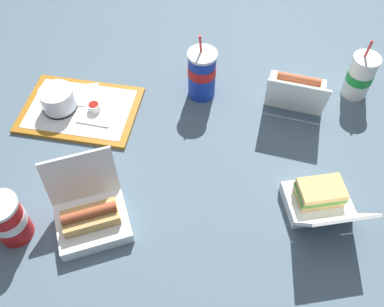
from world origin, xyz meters
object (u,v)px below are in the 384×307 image
Objects in this scene: clamshell_hotdog_corner at (296,90)px; soda_cup_left at (360,76)px; ketchup_cup at (94,107)px; plastic_fork at (93,123)px; clamshell_hotdog_left at (91,216)px; soda_cup_front at (202,73)px; clamshell_sandwich_center at (320,200)px; soda_cup_center at (8,219)px; cake_container at (58,100)px; food_tray at (80,110)px.

clamshell_hotdog_corner is 0.21m from soda_cup_left.
plastic_fork is (-0.00, 0.06, -0.01)m from ketchup_cup.
clamshell_hotdog_left is 0.95m from soda_cup_left.
clamshell_hotdog_left is 0.58m from soda_cup_front.
clamshell_hotdog_left is (0.61, 0.07, -0.00)m from clamshell_sandwich_center.
ketchup_cup is 0.36m from soda_cup_front.
soda_cup_center is at bearing 79.93° from plastic_fork.
soda_cup_front reaches higher than soda_cup_left.
clamshell_hotdog_corner is at bearing -174.16° from cake_container.
plastic_fork is (-0.05, 0.07, 0.01)m from food_tray.
clamshell_sandwich_center is at bearing 154.96° from food_tray.
soda_cup_center is at bearing 87.40° from cake_container.
soda_cup_front is at bearing 2.23° from soda_cup_left.
plastic_fork is at bearing 150.17° from cake_container.
food_tray is 0.71m from clamshell_hotdog_corner.
ketchup_cup is 0.87m from soda_cup_left.
ketchup_cup is 0.46m from soda_cup_center.
clamshell_hotdog_corner is at bearing -87.68° from clamshell_sandwich_center.
soda_cup_front reaches higher than soda_cup_center.
soda_cup_center is (0.99, 0.56, -0.00)m from soda_cup_left.
clamshell_sandwich_center is 1.09× the size of soda_cup_center.
cake_container is 0.49× the size of clamshell_hotdog_corner.
clamshell_hotdog_left is (0.59, 0.49, 0.00)m from clamshell_hotdog_corner.
clamshell_sandwich_center is at bearing 167.80° from plastic_fork.
soda_cup_left reaches higher than clamshell_hotdog_left.
clamshell_hotdog_corner reaches higher than ketchup_cup.
clamshell_sandwich_center is at bearing 153.63° from ketchup_cup.
clamshell_hotdog_left is (-0.18, 0.41, -0.01)m from cake_container.
food_tray is 1.79× the size of clamshell_hotdog_corner.
clamshell_hotdog_left is (-0.07, 0.40, 0.02)m from ketchup_cup.
soda_cup_left reaches higher than clamshell_hotdog_corner.
cake_container reaches higher than plastic_fork.
soda_cup_left is at bearing -173.30° from cake_container.
clamshell_sandwich_center is (-0.67, 0.33, 0.02)m from ketchup_cup.
clamshell_hotdog_corner is at bearing -146.48° from soda_cup_center.
ketchup_cup is 0.17× the size of clamshell_hotdog_left.
soda_cup_center is at bearing 48.40° from soda_cup_front.
soda_cup_center reaches higher than clamshell_hotdog_corner.
soda_cup_left reaches higher than food_tray.
ketchup_cup is at bearing -26.37° from clamshell_sandwich_center.
ketchup_cup is 0.66m from clamshell_hotdog_corner.
ketchup_cup is (-0.11, 0.01, -0.02)m from cake_container.
plastic_fork is at bearing -110.01° from soda_cup_center.
soda_cup_center is (0.08, 0.44, 0.07)m from food_tray.
soda_cup_center is (0.14, 0.38, 0.06)m from plastic_fork.
clamshell_hotdog_left is (-0.11, 0.41, 0.04)m from food_tray.
cake_container is 0.85m from clamshell_sandwich_center.
clamshell_hotdog_corner is (-0.70, -0.08, 0.03)m from food_tray.
ketchup_cup is 0.18× the size of clamshell_hotdog_corner.
clamshell_hotdog_corner is 1.05× the size of soda_cup_left.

